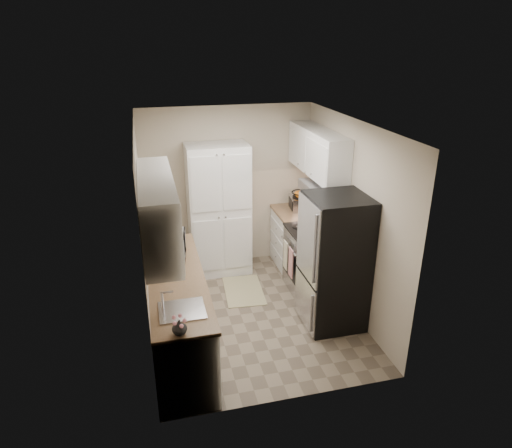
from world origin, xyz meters
name	(u,v)px	position (x,y,z in m)	size (l,w,h in m)	color
ground	(253,313)	(0.00, 0.00, 0.00)	(3.20, 3.20, 0.00)	#7A6B56
room_shell	(251,198)	(-0.02, -0.01, 1.63)	(2.64, 3.24, 2.52)	beige
pantry_cabinet	(219,210)	(-0.20, 1.32, 1.00)	(0.90, 0.55, 2.00)	white
base_cabinet_left	(179,313)	(-0.99, -0.43, 0.44)	(0.60, 2.30, 0.88)	white
countertop_left	(176,278)	(-0.99, -0.43, 0.90)	(0.63, 2.33, 0.04)	#846647
base_cabinet_right	(296,240)	(0.99, 1.19, 0.44)	(0.60, 0.80, 0.88)	white
countertop_right	(297,213)	(0.99, 1.19, 0.90)	(0.63, 0.83, 0.04)	#846647
electric_range	(313,260)	(0.97, 0.39, 0.48)	(0.71, 0.78, 1.13)	#B7B7BC
refrigerator	(335,262)	(0.94, -0.41, 0.85)	(0.70, 0.72, 1.70)	#B7B7BC
microwave	(169,248)	(-1.02, 0.01, 1.07)	(0.55, 0.37, 0.31)	#B6B6BA
wine_bottle	(161,233)	(-1.09, 0.53, 1.05)	(0.07, 0.07, 0.27)	black
flower_vase	(179,327)	(-1.04, -1.52, 0.99)	(0.14, 0.14, 0.14)	silver
cutting_board	(171,230)	(-0.96, 0.58, 1.06)	(0.02, 0.22, 0.28)	#4C7E34
toaster_oven	(300,203)	(1.06, 1.27, 1.02)	(0.28, 0.36, 0.21)	#A3A3A7
fruit_basket	(301,193)	(1.08, 1.25, 1.19)	(0.30, 0.30, 0.13)	orange
kitchen_mat	(244,291)	(0.01, 0.58, 0.01)	(0.54, 0.86, 0.01)	tan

